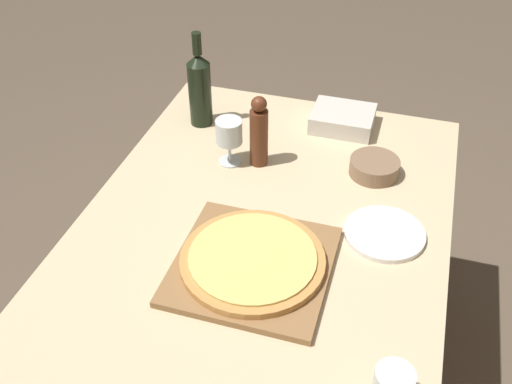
# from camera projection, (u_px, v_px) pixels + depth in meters

# --- Properties ---
(dining_table) EXTENTS (0.93, 1.28, 0.75)m
(dining_table) POSITION_uv_depth(u_px,v_px,m) (263.00, 251.00, 1.59)
(dining_table) COLOR #CCB78E
(dining_table) RESTS_ON ground_plane
(cutting_board) EXTENTS (0.36, 0.36, 0.02)m
(cutting_board) POSITION_uv_depth(u_px,v_px,m) (253.00, 265.00, 1.40)
(cutting_board) COLOR olive
(cutting_board) RESTS_ON dining_table
(pizza) EXTENTS (0.34, 0.34, 0.02)m
(pizza) POSITION_uv_depth(u_px,v_px,m) (253.00, 259.00, 1.39)
(pizza) COLOR #C68947
(pizza) RESTS_ON cutting_board
(wine_bottle) EXTENTS (0.07, 0.07, 0.30)m
(wine_bottle) POSITION_uv_depth(u_px,v_px,m) (200.00, 88.00, 1.83)
(wine_bottle) COLOR black
(wine_bottle) RESTS_ON dining_table
(pepper_mill) EXTENTS (0.05, 0.05, 0.22)m
(pepper_mill) POSITION_uv_depth(u_px,v_px,m) (259.00, 133.00, 1.67)
(pepper_mill) COLOR #5B2D19
(pepper_mill) RESTS_ON dining_table
(wine_glass) EXTENTS (0.08, 0.08, 0.14)m
(wine_glass) POSITION_uv_depth(u_px,v_px,m) (229.00, 133.00, 1.68)
(wine_glass) COLOR silver
(wine_glass) RESTS_ON dining_table
(small_bowl) EXTENTS (0.14, 0.14, 0.05)m
(small_bowl) POSITION_uv_depth(u_px,v_px,m) (374.00, 167.00, 1.68)
(small_bowl) COLOR #84664C
(small_bowl) RESTS_ON dining_table
(dinner_plate) EXTENTS (0.20, 0.20, 0.01)m
(dinner_plate) POSITION_uv_depth(u_px,v_px,m) (384.00, 233.00, 1.49)
(dinner_plate) COLOR white
(dinner_plate) RESTS_ON dining_table
(food_container) EXTENTS (0.19, 0.16, 0.06)m
(food_container) POSITION_uv_depth(u_px,v_px,m) (343.00, 119.00, 1.87)
(food_container) COLOR beige
(food_container) RESTS_ON dining_table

